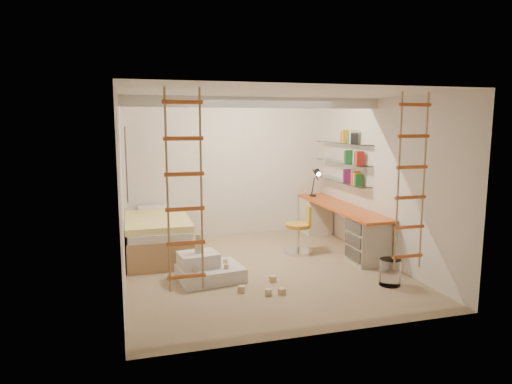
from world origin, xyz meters
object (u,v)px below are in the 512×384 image
object	(u,v)px
bed	(157,236)
play_platform	(207,269)
swivel_chair	(300,236)
desk	(339,224)

from	to	relation	value
bed	play_platform	xyz separation A→B (m)	(0.60, -1.47, -0.18)
bed	swivel_chair	distance (m)	2.42
desk	play_platform	distance (m)	2.83
bed	play_platform	bearing A→B (deg)	-67.70
swivel_chair	desk	bearing A→B (deg)	14.50
desk	swivel_chair	distance (m)	0.88
play_platform	desk	bearing A→B (deg)	23.00
play_platform	swivel_chair	bearing A→B (deg)	26.78
desk	swivel_chair	world-z (taller)	swivel_chair
bed	desk	bearing A→B (deg)	-6.49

